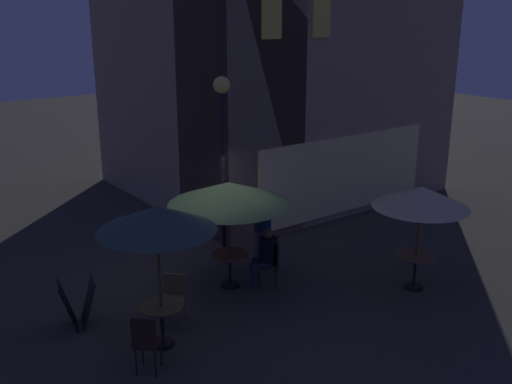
{
  "coord_description": "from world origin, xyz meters",
  "views": [
    {
      "loc": [
        -6.0,
        -9.46,
        5.46
      ],
      "look_at": [
        0.96,
        -0.16,
        1.9
      ],
      "focal_mm": 41.34,
      "sensor_mm": 36.0,
      "label": 1
    }
  ],
  "objects_px": {
    "patio_umbrella_1": "(229,193)",
    "patron_seated_0": "(265,253)",
    "cafe_table_2": "(162,316)",
    "patron_standing_1": "(263,232)",
    "cafe_chair_1": "(146,340)",
    "patio_umbrella_2": "(157,219)",
    "patio_umbrella_0": "(421,197)",
    "cafe_chair_2": "(174,293)",
    "street_lamp_near_corner": "(222,129)",
    "menu_sandwich_board": "(78,304)",
    "cafe_table_0": "(415,263)",
    "cafe_chair_0": "(272,259)",
    "cafe_table_1": "(230,262)"
  },
  "relations": [
    {
      "from": "patio_umbrella_0",
      "to": "street_lamp_near_corner",
      "type": "bearing_deg",
      "value": 125.16
    },
    {
      "from": "cafe_table_2",
      "to": "patron_standing_1",
      "type": "distance_m",
      "value": 3.65
    },
    {
      "from": "street_lamp_near_corner",
      "to": "patio_umbrella_0",
      "type": "xyz_separation_m",
      "value": [
        2.4,
        -3.41,
        -1.11
      ]
    },
    {
      "from": "cafe_chair_1",
      "to": "menu_sandwich_board",
      "type": "bearing_deg",
      "value": 53.04
    },
    {
      "from": "cafe_table_2",
      "to": "patio_umbrella_0",
      "type": "bearing_deg",
      "value": -12.6
    },
    {
      "from": "patio_umbrella_1",
      "to": "cafe_chair_2",
      "type": "xyz_separation_m",
      "value": [
        -1.6,
        -0.54,
        -1.47
      ]
    },
    {
      "from": "cafe_chair_2",
      "to": "patron_standing_1",
      "type": "xyz_separation_m",
      "value": [
        2.7,
        0.88,
        0.29
      ]
    },
    {
      "from": "cafe_chair_0",
      "to": "cafe_chair_1",
      "type": "bearing_deg",
      "value": 53.81
    },
    {
      "from": "cafe_table_0",
      "to": "cafe_chair_2",
      "type": "distance_m",
      "value": 4.92
    },
    {
      "from": "cafe_table_0",
      "to": "patio_umbrella_2",
      "type": "height_order",
      "value": "patio_umbrella_2"
    },
    {
      "from": "cafe_table_1",
      "to": "patron_seated_0",
      "type": "bearing_deg",
      "value": -33.51
    },
    {
      "from": "street_lamp_near_corner",
      "to": "patron_standing_1",
      "type": "relative_size",
      "value": 2.51
    },
    {
      "from": "cafe_chair_0",
      "to": "cafe_table_2",
      "type": "bearing_deg",
      "value": 46.92
    },
    {
      "from": "cafe_table_2",
      "to": "patio_umbrella_0",
      "type": "xyz_separation_m",
      "value": [
        5.18,
        -1.16,
        1.4
      ]
    },
    {
      "from": "cafe_table_2",
      "to": "patio_umbrella_0",
      "type": "distance_m",
      "value": 5.49
    },
    {
      "from": "patio_umbrella_1",
      "to": "patron_seated_0",
      "type": "xyz_separation_m",
      "value": [
        0.61,
        -0.4,
        -1.3
      ]
    },
    {
      "from": "menu_sandwich_board",
      "to": "patio_umbrella_0",
      "type": "height_order",
      "value": "patio_umbrella_0"
    },
    {
      "from": "patio_umbrella_2",
      "to": "patio_umbrella_0",
      "type": "bearing_deg",
      "value": -12.6
    },
    {
      "from": "patron_standing_1",
      "to": "cafe_chair_1",
      "type": "bearing_deg",
      "value": 1.31
    },
    {
      "from": "cafe_table_1",
      "to": "patio_umbrella_1",
      "type": "xyz_separation_m",
      "value": [
        0.0,
        0.0,
        1.48
      ]
    },
    {
      "from": "street_lamp_near_corner",
      "to": "cafe_chair_1",
      "type": "height_order",
      "value": "street_lamp_near_corner"
    },
    {
      "from": "cafe_table_0",
      "to": "patio_umbrella_2",
      "type": "relative_size",
      "value": 0.31
    },
    {
      "from": "street_lamp_near_corner",
      "to": "cafe_table_0",
      "type": "xyz_separation_m",
      "value": [
        2.4,
        -3.41,
        -2.51
      ]
    },
    {
      "from": "cafe_table_1",
      "to": "cafe_chair_2",
      "type": "bearing_deg",
      "value": -161.34
    },
    {
      "from": "menu_sandwich_board",
      "to": "cafe_chair_0",
      "type": "distance_m",
      "value": 3.92
    },
    {
      "from": "patio_umbrella_1",
      "to": "cafe_chair_2",
      "type": "distance_m",
      "value": 2.24
    },
    {
      "from": "cafe_chair_2",
      "to": "patron_standing_1",
      "type": "height_order",
      "value": "patron_standing_1"
    },
    {
      "from": "patron_seated_0",
      "to": "patron_standing_1",
      "type": "xyz_separation_m",
      "value": [
        0.49,
        0.74,
        0.12
      ]
    },
    {
      "from": "patio_umbrella_2",
      "to": "cafe_chair_0",
      "type": "height_order",
      "value": "patio_umbrella_2"
    },
    {
      "from": "cafe_chair_1",
      "to": "patron_seated_0",
      "type": "distance_m",
      "value": 3.68
    },
    {
      "from": "street_lamp_near_corner",
      "to": "menu_sandwich_board",
      "type": "height_order",
      "value": "street_lamp_near_corner"
    },
    {
      "from": "cafe_chair_1",
      "to": "patron_seated_0",
      "type": "bearing_deg",
      "value": -23.25
    },
    {
      "from": "cafe_table_2",
      "to": "patio_umbrella_1",
      "type": "xyz_separation_m",
      "value": [
        2.2,
        1.18,
        1.46
      ]
    },
    {
      "from": "street_lamp_near_corner",
      "to": "cafe_table_1",
      "type": "xyz_separation_m",
      "value": [
        -0.58,
        -1.07,
        -2.53
      ]
    },
    {
      "from": "cafe_table_1",
      "to": "patio_umbrella_2",
      "type": "distance_m",
      "value": 3.05
    },
    {
      "from": "menu_sandwich_board",
      "to": "cafe_table_2",
      "type": "distance_m",
      "value": 1.73
    },
    {
      "from": "cafe_table_1",
      "to": "patio_umbrella_0",
      "type": "distance_m",
      "value": 4.05
    },
    {
      "from": "menu_sandwich_board",
      "to": "cafe_table_1",
      "type": "height_order",
      "value": "menu_sandwich_board"
    },
    {
      "from": "patio_umbrella_1",
      "to": "cafe_table_0",
      "type": "bearing_deg",
      "value": -38.16
    },
    {
      "from": "street_lamp_near_corner",
      "to": "cafe_table_2",
      "type": "height_order",
      "value": "street_lamp_near_corner"
    },
    {
      "from": "cafe_table_0",
      "to": "cafe_table_1",
      "type": "distance_m",
      "value": 3.79
    },
    {
      "from": "patron_seated_0",
      "to": "patio_umbrella_1",
      "type": "bearing_deg",
      "value": 0.0
    },
    {
      "from": "patron_standing_1",
      "to": "patio_umbrella_2",
      "type": "bearing_deg",
      "value": -2.57
    },
    {
      "from": "cafe_table_1",
      "to": "cafe_chair_1",
      "type": "bearing_deg",
      "value": -147.38
    },
    {
      "from": "patio_umbrella_1",
      "to": "cafe_chair_0",
      "type": "xyz_separation_m",
      "value": [
        0.73,
        -0.49,
        -1.43
      ]
    },
    {
      "from": "patio_umbrella_0",
      "to": "cafe_chair_0",
      "type": "distance_m",
      "value": 3.22
    },
    {
      "from": "cafe_chair_2",
      "to": "patio_umbrella_0",
      "type": "bearing_deg",
      "value": 111.45
    },
    {
      "from": "cafe_table_1",
      "to": "patron_seated_0",
      "type": "distance_m",
      "value": 0.75
    },
    {
      "from": "street_lamp_near_corner",
      "to": "patio_umbrella_2",
      "type": "bearing_deg",
      "value": -140.99
    },
    {
      "from": "cafe_table_2",
      "to": "patron_standing_1",
      "type": "height_order",
      "value": "patron_standing_1"
    }
  ]
}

